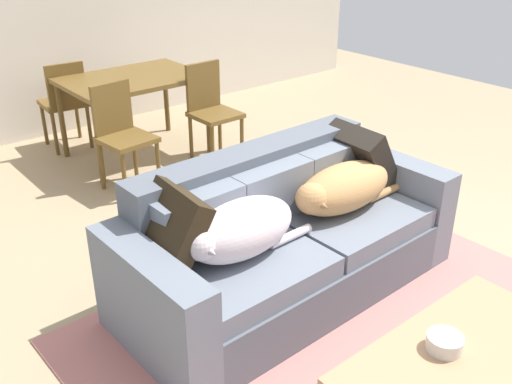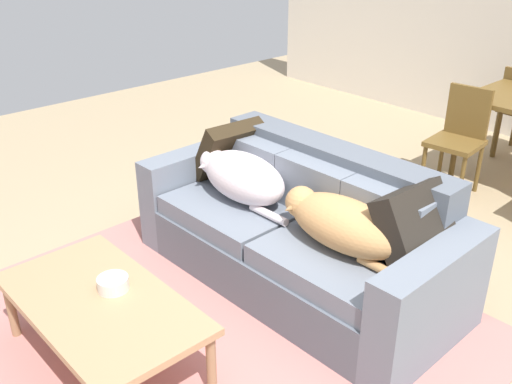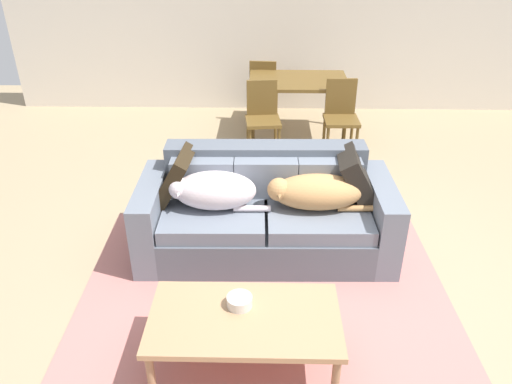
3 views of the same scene
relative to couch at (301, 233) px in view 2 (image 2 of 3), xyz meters
The scene contains 10 objects.
ground_plane 0.56m from the couch, 50.30° to the right, with size 10.00×10.00×0.00m, color tan.
area_rug 0.87m from the couch, 89.92° to the right, with size 2.83×2.64×0.01m, color #BD736C.
couch is the anchor object (origin of this frame).
dog_on_left_cushion 0.54m from the couch, 164.11° to the right, with size 0.83×0.35×0.32m.
dog_on_right_cushion 0.49m from the couch, 14.46° to the right, with size 0.91×0.36×0.29m.
throw_pillow_by_left_arm 0.84m from the couch, behind, with size 0.11×0.45×0.45m, color black.
throw_pillow_by_right_arm 0.84m from the couch, ahead, with size 0.16×0.44×0.44m, color black.
coffee_table 1.35m from the couch, 95.31° to the right, with size 1.19×0.65×0.41m.
bowl_on_coffee_table 1.26m from the couch, 97.33° to the right, with size 0.16×0.16×0.07m, color silver.
dining_chair_near_left 1.95m from the couch, 91.45° to the left, with size 0.44×0.44×0.89m.
Camera 2 is at (1.89, -2.02, 2.18)m, focal length 40.78 mm.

